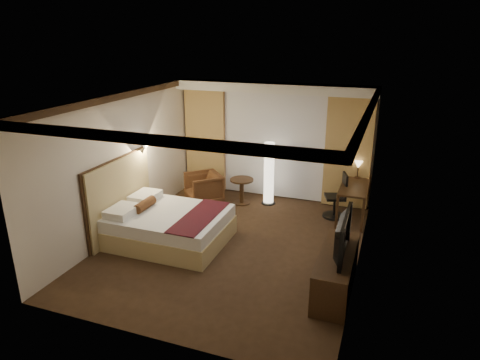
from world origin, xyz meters
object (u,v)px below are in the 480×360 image
(floor_lamp, at_px, (269,173))
(television, at_px, (337,233))
(bed, at_px, (170,227))
(armchair, at_px, (204,186))
(office_chair, at_px, (335,195))
(desk, at_px, (353,202))
(side_table, at_px, (242,191))
(dresser, at_px, (336,272))

(floor_lamp, height_order, television, floor_lamp)
(bed, xyz_separation_m, armchair, (-0.24, 2.03, 0.08))
(bed, bearing_deg, armchair, 96.73)
(office_chair, bearing_deg, bed, -159.62)
(bed, relative_size, television, 1.81)
(desk, distance_m, television, 2.88)
(armchair, distance_m, office_chair, 2.98)
(television, bearing_deg, armchair, 51.70)
(side_table, relative_size, dresser, 0.36)
(desk, height_order, television, television)
(armchair, distance_m, floor_lamp, 1.54)
(side_table, relative_size, television, 0.52)
(armchair, bearing_deg, office_chair, 49.65)
(armchair, relative_size, television, 0.67)
(office_chair, distance_m, dresser, 2.80)
(desk, distance_m, office_chair, 0.40)
(side_table, bearing_deg, dresser, -47.91)
(floor_lamp, xyz_separation_m, dresser, (1.96, -3.01, -0.41))
(desk, height_order, dresser, desk)
(floor_lamp, distance_m, dresser, 3.62)
(floor_lamp, xyz_separation_m, television, (1.93, -3.01, 0.23))
(side_table, bearing_deg, office_chair, -1.22)
(bed, bearing_deg, office_chair, 38.87)
(bed, distance_m, side_table, 2.33)
(armchair, xyz_separation_m, office_chair, (2.97, 0.17, 0.11))
(office_chair, xyz_separation_m, television, (0.40, -2.76, 0.47))
(side_table, distance_m, dresser, 3.79)
(bed, height_order, armchair, armchair)
(floor_lamp, xyz_separation_m, desk, (1.91, -0.20, -0.35))
(armchair, xyz_separation_m, television, (3.37, -2.59, 0.58))
(armchair, xyz_separation_m, desk, (3.35, 0.22, -0.00))
(bed, distance_m, floor_lamp, 2.76)
(armchair, xyz_separation_m, floor_lamp, (1.44, 0.42, 0.35))
(side_table, height_order, desk, desk)
(television, bearing_deg, bed, 79.11)
(bed, relative_size, floor_lamp, 1.42)
(bed, xyz_separation_m, side_table, (0.62, 2.25, -0.01))
(bed, relative_size, desk, 1.57)
(side_table, xyz_separation_m, television, (2.51, -2.81, 0.67))
(dresser, bearing_deg, floor_lamp, 123.01)
(bed, distance_m, armchair, 2.05)
(bed, bearing_deg, dresser, -10.13)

